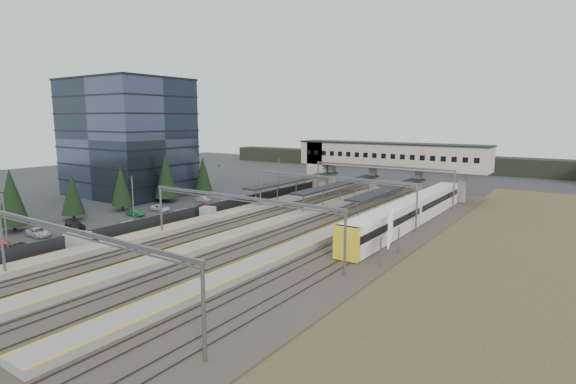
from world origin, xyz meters
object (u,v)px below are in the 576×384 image
Objects in this scene: relay_cabin_near at (78,241)px; relay_cabin_far at (208,213)px; train at (410,212)px; billboard at (391,230)px; footbridge at (377,158)px; office_building at (127,137)px.

relay_cabin_near is 1.27× the size of relay_cabin_far.
relay_cabin_near reaches higher than relay_cabin_far.
billboard is (3.75, -17.33, 1.48)m from train.
footbridge is 0.94× the size of train.
train is at bearing 49.74° from relay_cabin_near.
office_building is 0.60× the size of footbridge.
relay_cabin_near is 0.52× the size of billboard.
office_building is at bearing -175.08° from train.
relay_cabin_near is 38.02m from billboard.
office_building is at bearing -145.53° from footbridge.
office_building reaches higher than train.
footbridge is at bearing 123.28° from train.
train is (16.30, -24.83, -5.73)m from footbridge.
train reaches higher than relay_cabin_far.
footbridge reaches higher than relay_cabin_far.
train is 7.04× the size of billboard.
relay_cabin_far is at bearing -155.46° from train.
relay_cabin_near is 0.07× the size of train.
train is at bearing 24.54° from relay_cabin_far.
billboard is at bearing -77.80° from train.
relay_cabin_far is 0.06× the size of train.
relay_cabin_near is at bearing -91.92° from relay_cabin_far.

